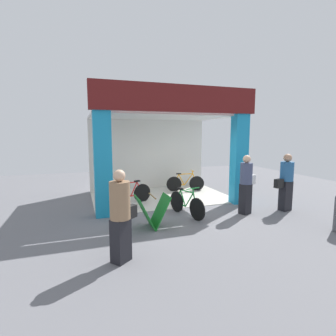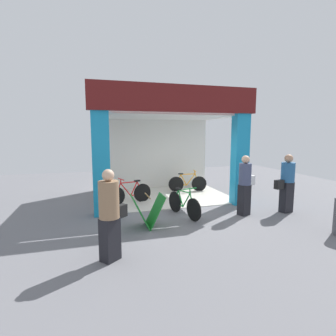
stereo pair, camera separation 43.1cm
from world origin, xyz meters
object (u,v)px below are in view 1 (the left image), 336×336
Objects in this scene: bicycle_inside_0 at (185,183)px; bicycle_parked_0 at (186,204)px; sandwich_board_sign at (152,211)px; pedestrian_2 at (286,181)px; pedestrian_1 at (246,184)px; bicycle_inside_1 at (130,194)px; pedestrian_0 at (121,215)px.

bicycle_parked_0 reaches higher than bicycle_inside_0.
pedestrian_2 is (4.10, 0.10, 0.48)m from sandwich_board_sign.
pedestrian_2 reaches higher than pedestrian_1.
sandwich_board_sign is (-2.31, -3.45, 0.07)m from bicycle_inside_0.
pedestrian_1 is at bearing 4.31° from sandwich_board_sign.
sandwich_board_sign is 2.85m from pedestrian_1.
sandwich_board_sign is 0.48× the size of pedestrian_1.
bicycle_inside_1 reaches higher than bicycle_parked_0.
bicycle_inside_0 is 0.89× the size of pedestrian_1.
bicycle_inside_0 is 3.12m from bicycle_parked_0.
bicycle_inside_1 is 0.90× the size of pedestrian_0.
pedestrian_1 reaches higher than pedestrian_0.
pedestrian_2 is at bearing 17.13° from pedestrian_0.
pedestrian_2 is at bearing -26.85° from bicycle_inside_1.
bicycle_parked_0 is at bearing 171.17° from pedestrian_2.
pedestrian_2 is at bearing 1.41° from sandwich_board_sign.
pedestrian_0 is at bearing -102.98° from bicycle_inside_1.
sandwich_board_sign is (-1.13, -0.56, 0.06)m from bicycle_parked_0.
pedestrian_0 is (-2.11, -2.03, 0.53)m from bicycle_parked_0.
pedestrian_1 is (1.68, -0.35, 0.53)m from bicycle_parked_0.
bicycle_parked_0 reaches higher than sandwich_board_sign.
pedestrian_2 reaches higher than bicycle_inside_1.
bicycle_parked_0 is 2.98m from pedestrian_0.
pedestrian_0 reaches higher than bicycle_inside_1.
bicycle_inside_1 is 3.61m from pedestrian_1.
bicycle_parked_0 is at bearing -112.20° from bicycle_inside_0.
bicycle_inside_1 is at bearing 145.30° from pedestrian_1.
sandwich_board_sign is at bearing -123.74° from bicycle_inside_0.
sandwich_board_sign is at bearing 56.06° from pedestrian_0.
sandwich_board_sign is at bearing -86.62° from bicycle_inside_1.
bicycle_parked_0 is at bearing 43.84° from pedestrian_0.
bicycle_inside_0 is 5.94m from pedestrian_0.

